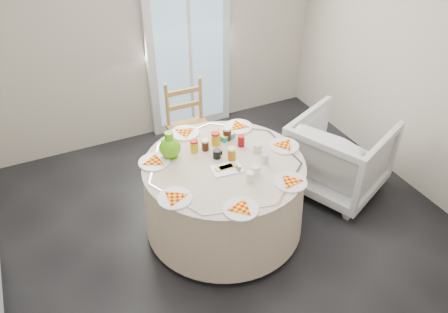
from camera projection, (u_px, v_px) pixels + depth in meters
name	position (u px, v px, depth m)	size (l,w,h in m)	color
floor	(233.00, 235.00, 3.97)	(4.00, 4.00, 0.00)	black
wall_back	(151.00, 27.00, 4.68)	(4.00, 0.02, 2.60)	#BCB5A3
wall_right	(434.00, 63.00, 3.91)	(0.02, 4.00, 2.60)	#BCB5A3
glass_door	(188.00, 45.00, 4.93)	(1.00, 0.08, 2.10)	silver
table	(224.00, 196.00, 3.84)	(1.40, 1.40, 0.71)	beige
wooden_chair	(191.00, 130.00, 4.55)	(0.43, 0.41, 0.96)	olive
armchair	(339.00, 156.00, 4.31)	(0.84, 0.79, 0.86)	silver
place_settings	(224.00, 159.00, 3.61)	(1.43, 1.43, 0.03)	white
jar_cluster	(217.00, 140.00, 3.76)	(0.46, 0.23, 0.14)	brown
butter_tub	(226.00, 133.00, 3.91)	(0.14, 0.10, 0.06)	#09989C
green_pitcher	(170.00, 143.00, 3.63)	(0.18, 0.18, 0.24)	#59B412
cheese_platter	(227.00, 166.00, 3.54)	(0.25, 0.16, 0.03)	white
mugs_glasses	(243.00, 152.00, 3.63)	(0.51, 0.51, 0.09)	#B0B0B0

